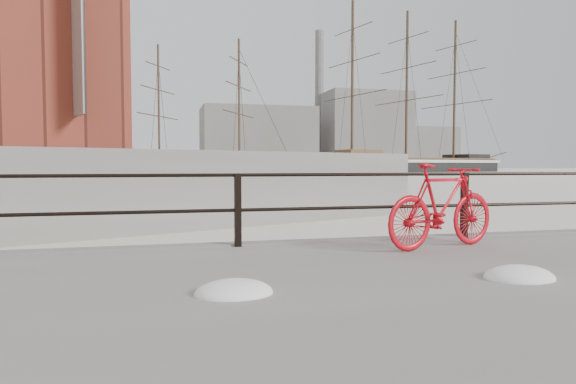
{
  "coord_description": "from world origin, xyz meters",
  "views": [
    {
      "loc": [
        -8.05,
        -7.09,
        1.46
      ],
      "look_at": [
        -5.87,
        1.5,
        1.0
      ],
      "focal_mm": 32.0,
      "sensor_mm": 36.0,
      "label": 1
    }
  ],
  "objects": [
    {
      "name": "industrial_east",
      "position": [
        78.0,
        150.0,
        7.0
      ],
      "size": [
        20.0,
        16.0,
        14.0
      ],
      "primitive_type": "cube",
      "color": "gray",
      "rests_on": "ground"
    },
    {
      "name": "schooner_mid",
      "position": [
        -2.0,
        73.15,
        0.0
      ],
      "size": [
        31.91,
        25.45,
        21.22
      ],
      "primitive_type": null,
      "rotation": [
        0.0,
        0.0,
        -0.51
      ],
      "color": "beige",
      "rests_on": "ground"
    },
    {
      "name": "industrial_mid",
      "position": [
        55.0,
        145.0,
        12.0
      ],
      "size": [
        26.0,
        20.0,
        24.0
      ],
      "primitive_type": "cube",
      "color": "gray",
      "rests_on": "ground"
    },
    {
      "name": "bicycle",
      "position": [
        -4.36,
        -0.96,
        0.92
      ],
      "size": [
        1.89,
        0.77,
        1.14
      ],
      "primitive_type": "imported",
      "rotation": [
        0.0,
        0.0,
        0.27
      ],
      "color": "red",
      "rests_on": "promenade"
    },
    {
      "name": "schooner_left",
      "position": [
        -28.24,
        79.19,
        0.0
      ],
      "size": [
        22.48,
        11.77,
        16.73
      ],
      "primitive_type": null,
      "rotation": [
        0.0,
        0.0,
        -0.09
      ],
      "color": "silver",
      "rests_on": "ground"
    },
    {
      "name": "industrial_west",
      "position": [
        20.0,
        140.0,
        9.0
      ],
      "size": [
        32.0,
        18.0,
        18.0
      ],
      "primitive_type": "cube",
      "color": "gray",
      "rests_on": "ground"
    },
    {
      "name": "smokestack",
      "position": [
        42.0,
        150.0,
        22.0
      ],
      "size": [
        2.8,
        2.8,
        44.0
      ],
      "primitive_type": "cylinder",
      "color": "gray",
      "rests_on": "ground"
    },
    {
      "name": "barque_black",
      "position": [
        43.23,
        92.95,
        0.0
      ],
      "size": [
        65.99,
        36.41,
        35.34
      ],
      "primitive_type": null,
      "rotation": [
        0.0,
        0.0,
        0.27
      ],
      "color": "black",
      "rests_on": "ground"
    }
  ]
}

